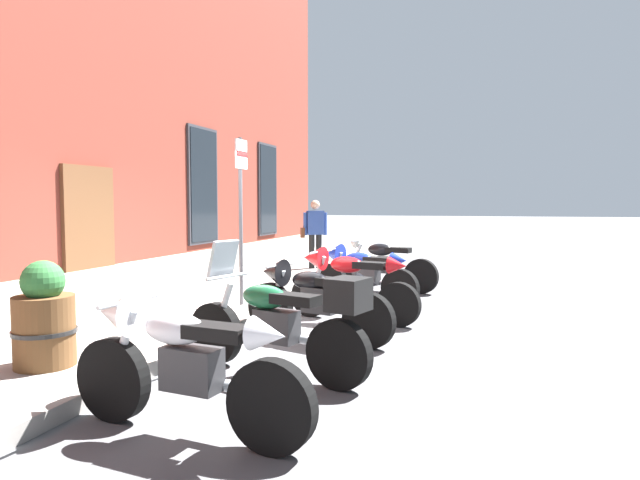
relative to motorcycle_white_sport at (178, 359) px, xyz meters
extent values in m
plane|color=#4C4C4F|center=(3.60, 0.98, -0.57)|extent=(140.00, 140.00, 0.00)
cube|color=gray|center=(3.60, 2.41, -0.49)|extent=(27.43, 2.86, 0.16)
cube|color=silver|center=(3.60, -2.22, -0.56)|extent=(27.43, 0.12, 0.01)
cube|color=gray|center=(3.60, 3.80, -0.22)|extent=(21.43, 0.10, 0.70)
cube|color=brown|center=(3.60, 3.81, 0.58)|extent=(1.10, 0.08, 2.30)
cube|color=#2D2D33|center=(7.17, 3.82, 1.53)|extent=(1.22, 0.06, 2.52)
cube|color=black|center=(7.17, 3.79, 1.53)|extent=(1.10, 0.03, 2.40)
cube|color=#2D2D33|center=(10.74, 3.82, 1.53)|extent=(1.22, 0.06, 2.52)
cube|color=black|center=(10.74, 3.79, 1.53)|extent=(1.10, 0.03, 2.40)
cylinder|color=black|center=(0.07, 0.63, -0.24)|extent=(0.20, 0.67, 0.66)
cylinder|color=black|center=(-0.10, -0.78, -0.24)|extent=(0.20, 0.67, 0.66)
cylinder|color=silver|center=(0.06, 0.53, 0.02)|extent=(0.11, 0.32, 0.64)
cube|color=#28282B|center=(-0.02, -0.13, -0.06)|extent=(0.27, 0.46, 0.32)
ellipsoid|color=silver|center=(0.00, 0.02, 0.23)|extent=(0.32, 0.55, 0.24)
cube|color=black|center=(-0.04, -0.35, 0.24)|extent=(0.28, 0.50, 0.10)
cylinder|color=silver|center=(0.05, 0.46, 0.40)|extent=(0.62, 0.11, 0.04)
cylinder|color=silver|center=(0.07, -0.44, -0.19)|extent=(0.14, 0.46, 0.09)
cone|color=silver|center=(0.07, 0.58, 0.30)|extent=(0.40, 0.38, 0.36)
cone|color=silver|center=(-0.09, -0.76, 0.26)|extent=(0.27, 0.29, 0.24)
cylinder|color=black|center=(1.72, 0.61, -0.24)|extent=(0.29, 0.67, 0.66)
cylinder|color=black|center=(1.31, -0.87, -0.24)|extent=(0.29, 0.67, 0.66)
cylinder|color=silver|center=(1.69, 0.52, 0.02)|extent=(0.15, 0.32, 0.64)
cube|color=#28282B|center=(1.50, -0.18, -0.06)|extent=(0.33, 0.48, 0.32)
ellipsoid|color=#195633|center=(1.54, -0.03, 0.22)|extent=(0.39, 0.57, 0.24)
cube|color=black|center=(1.44, -0.40, 0.23)|extent=(0.34, 0.52, 0.10)
cylinder|color=silver|center=(1.67, 0.44, 0.39)|extent=(0.61, 0.20, 0.04)
cylinder|color=silver|center=(1.54, -0.50, -0.19)|extent=(0.21, 0.46, 0.09)
cube|color=#B2BCC6|center=(1.69, 0.50, 0.57)|extent=(0.38, 0.23, 0.40)
cube|color=black|center=(1.29, -0.97, 0.33)|extent=(0.43, 0.40, 0.30)
cylinder|color=black|center=(3.21, 0.60, -0.23)|extent=(0.30, 0.68, 0.67)
cylinder|color=black|center=(2.81, -0.82, -0.23)|extent=(0.30, 0.68, 0.67)
cylinder|color=silver|center=(3.18, 0.51, 0.00)|extent=(0.15, 0.30, 0.59)
cube|color=#28282B|center=(3.00, -0.15, -0.05)|extent=(0.33, 0.48, 0.32)
ellipsoid|color=black|center=(3.04, -0.01, 0.18)|extent=(0.39, 0.57, 0.24)
cube|color=black|center=(2.94, -0.38, 0.19)|extent=(0.34, 0.52, 0.10)
cylinder|color=silver|center=(3.16, 0.43, 0.35)|extent=(0.61, 0.20, 0.04)
cylinder|color=silver|center=(3.03, -0.48, -0.18)|extent=(0.21, 0.46, 0.09)
cone|color=black|center=(3.20, 0.56, 0.25)|extent=(0.44, 0.42, 0.36)
cone|color=black|center=(2.82, -0.80, 0.21)|extent=(0.30, 0.32, 0.24)
cylinder|color=black|center=(4.38, 0.43, -0.25)|extent=(0.25, 0.64, 0.63)
cylinder|color=black|center=(4.07, -0.97, -0.25)|extent=(0.25, 0.64, 0.63)
cylinder|color=silver|center=(4.36, 0.33, 0.03)|extent=(0.14, 0.34, 0.69)
cube|color=#28282B|center=(4.22, -0.32, -0.07)|extent=(0.31, 0.48, 0.32)
ellipsoid|color=red|center=(4.25, -0.17, 0.26)|extent=(0.37, 0.56, 0.24)
cube|color=black|center=(4.17, -0.54, 0.27)|extent=(0.32, 0.52, 0.10)
cylinder|color=silver|center=(4.34, 0.25, 0.43)|extent=(0.61, 0.17, 0.04)
cylinder|color=silver|center=(4.27, -0.64, -0.20)|extent=(0.18, 0.46, 0.09)
cone|color=red|center=(4.37, 0.38, 0.33)|extent=(0.42, 0.41, 0.36)
cone|color=red|center=(4.08, -0.95, 0.29)|extent=(0.29, 0.31, 0.24)
cylinder|color=black|center=(5.81, 0.54, -0.24)|extent=(0.32, 0.66, 0.66)
cylinder|color=black|center=(5.39, -0.77, -0.24)|extent=(0.32, 0.66, 0.66)
cylinder|color=silver|center=(5.78, 0.44, 0.00)|extent=(0.16, 0.31, 0.62)
cube|color=#28282B|center=(5.58, -0.16, -0.06)|extent=(0.34, 0.49, 0.32)
ellipsoid|color=#192D9E|center=(5.63, -0.02, 0.20)|extent=(0.41, 0.57, 0.24)
cube|color=black|center=(5.51, -0.38, 0.21)|extent=(0.36, 0.52, 0.10)
cylinder|color=silver|center=(5.75, 0.37, 0.37)|extent=(0.60, 0.23, 0.04)
cylinder|color=silver|center=(5.60, -0.49, -0.19)|extent=(0.22, 0.46, 0.09)
cone|color=#192D9E|center=(5.79, 0.49, 0.27)|extent=(0.45, 0.43, 0.36)
cone|color=#192D9E|center=(5.39, -0.75, 0.23)|extent=(0.31, 0.32, 0.24)
cylinder|color=black|center=(7.33, 0.56, -0.23)|extent=(0.26, 0.68, 0.67)
cylinder|color=black|center=(7.02, -0.90, -0.23)|extent=(0.26, 0.68, 0.67)
cylinder|color=silver|center=(7.31, 0.46, 0.03)|extent=(0.13, 0.32, 0.65)
cube|color=#28282B|center=(7.17, -0.22, -0.05)|extent=(0.31, 0.48, 0.32)
ellipsoid|color=black|center=(7.20, -0.08, 0.24)|extent=(0.36, 0.56, 0.24)
cube|color=black|center=(7.12, -0.45, 0.25)|extent=(0.31, 0.52, 0.10)
cylinder|color=silver|center=(7.29, 0.38, 0.41)|extent=(0.61, 0.16, 0.04)
cylinder|color=silver|center=(7.22, -0.54, -0.18)|extent=(0.18, 0.46, 0.09)
sphere|color=silver|center=(7.31, 0.46, 0.34)|extent=(0.18, 0.18, 0.18)
cylinder|color=black|center=(9.21, 1.84, -0.01)|extent=(0.14, 0.14, 0.81)
cylinder|color=black|center=(9.11, 1.99, -0.01)|extent=(0.14, 0.14, 0.81)
cube|color=#2D478C|center=(9.16, 1.91, 0.69)|extent=(0.39, 0.44, 0.58)
sphere|color=tan|center=(9.16, 1.91, 1.12)|extent=(0.22, 0.22, 0.22)
cylinder|color=#2D478C|center=(9.30, 1.70, 0.66)|extent=(0.09, 0.09, 0.55)
cylinder|color=#2D478C|center=(9.02, 2.12, 0.66)|extent=(0.09, 0.09, 0.55)
cube|color=#592D19|center=(8.97, 2.17, 0.45)|extent=(0.14, 0.13, 0.24)
cylinder|color=#4C4C51|center=(4.19, 1.50, 0.87)|extent=(0.06, 0.06, 2.56)
cube|color=white|center=(4.19, 1.48, 1.90)|extent=(0.36, 0.03, 0.44)
cube|color=red|center=(4.19, 1.46, 1.90)|extent=(0.36, 0.01, 0.08)
cylinder|color=brown|center=(0.68, 1.89, -0.07)|extent=(0.56, 0.56, 0.68)
cylinder|color=black|center=(0.68, 1.89, -0.07)|extent=(0.59, 0.59, 0.04)
sphere|color=#28602D|center=(0.68, 1.89, 0.41)|extent=(0.40, 0.40, 0.40)
camera|label=1|loc=(-3.52, -2.22, 1.15)|focal=31.08mm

